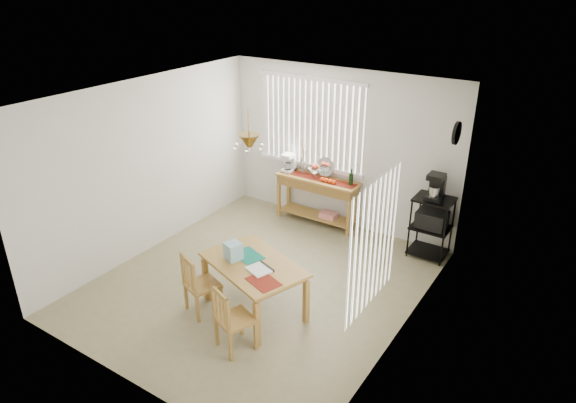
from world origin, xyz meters
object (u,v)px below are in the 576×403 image
Objects in this scene: dining_table at (253,268)px; chair_right at (232,320)px; wire_cart at (431,222)px; cart_items at (436,187)px; sideboard at (318,190)px; chair_left at (200,285)px.

dining_table is 1.82× the size of chair_right.
chair_right is (-1.15, -3.23, -0.17)m from wire_cart.
cart_items is 3.52m from chair_right.
sideboard is 1.95m from wire_cart.
wire_cart is at bearing 61.17° from dining_table.
wire_cart is at bearing 56.68° from chair_left.
wire_cart is 0.63× the size of dining_table.
cart_items is at bearing 70.43° from chair_right.
dining_table is 1.81× the size of chair_left.
dining_table is at bearing -77.57° from sideboard.
cart_items is at bearing 56.77° from chair_left.
cart_items is 2.93m from dining_table.
wire_cart is 2.87m from dining_table.
wire_cart reaches higher than sideboard.
chair_right reaches higher than sideboard.
dining_table is at bearing 37.00° from chair_left.
cart_items is 0.47× the size of chair_left.
chair_left is at bearing -89.42° from sideboard.
cart_items reaches higher than chair_right.
chair_left is (0.03, -2.96, -0.20)m from sideboard.
sideboard is at bearing 102.43° from dining_table.
wire_cart is 3.44m from chair_right.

